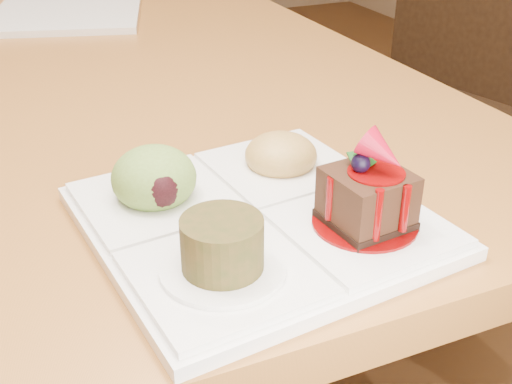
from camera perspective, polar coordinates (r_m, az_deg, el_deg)
name	(u,v)px	position (r m, az deg, el deg)	size (l,w,h in m)	color
ground	(81,357)	(1.58, -15.29, -13.95)	(6.00, 6.00, 0.00)	#583519
dining_table	(31,70)	(1.24, -19.37, 10.22)	(1.00, 1.80, 0.75)	#A05E29
chair_right	(441,67)	(1.60, 16.10, 10.62)	(0.55, 0.55, 1.01)	black
sampler_plate	(252,205)	(0.54, -0.39, -1.16)	(0.30, 0.30, 0.10)	white
second_plate	(66,15)	(1.30, -16.52, 14.86)	(0.27, 0.27, 0.01)	white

